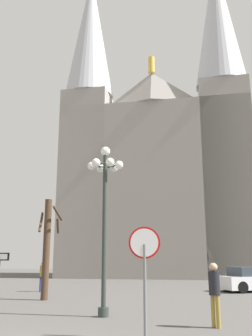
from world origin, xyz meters
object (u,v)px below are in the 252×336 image
cathedral (157,165)px  pedestrian_standing (42,273)px  street_lamp (105,200)px  bare_tree (47,246)px  pedestrian_walking (214,288)px  stop_sign (145,258)px

cathedral → pedestrian_standing: cathedral is taller
street_lamp → pedestrian_standing: size_ratio=3.44×
bare_tree → cathedral: bearing=79.1°
pedestrian_walking → stop_sign: bearing=-136.3°
stop_sign → bare_tree: bearing=123.6°
cathedral → pedestrian_walking: 30.86m
cathedral → stop_sign: (0.97, -30.56, -9.93)m
bare_tree → pedestrian_walking: bare_tree is taller
bare_tree → pedestrian_standing: 4.77m
stop_sign → pedestrian_standing: bearing=119.7°
pedestrian_walking → pedestrian_standing: (-8.82, 10.49, -0.04)m
pedestrian_walking → pedestrian_standing: 13.71m
stop_sign → cathedral: bearing=91.8°
bare_tree → stop_sign: bearing=-56.4°
stop_sign → bare_tree: 9.64m
street_lamp → pedestrian_walking: bearing=-24.2°
pedestrian_standing → stop_sign: bearing=-60.3°
stop_sign → pedestrian_walking: size_ratio=1.52×
pedestrian_walking → pedestrian_standing: bearing=130.1°
street_lamp → bare_tree: bearing=128.1°
stop_sign → pedestrian_walking: stop_sign is taller
cathedral → bare_tree: 24.79m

